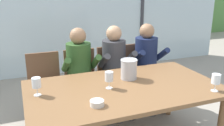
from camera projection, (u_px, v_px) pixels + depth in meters
ground at (96, 107)px, 3.64m from camera, size 14.00×14.00×0.00m
window_glass_panel at (67, 8)px, 4.79m from camera, size 7.16×0.03×2.60m
window_mullion_right at (142, 5)px, 5.33m from camera, size 0.06×0.06×2.60m
hillside_vineyard at (46, 15)px, 8.25m from camera, size 13.16×2.40×1.56m
dining_table at (124, 93)px, 2.55m from camera, size 1.96×1.12×0.72m
chair_near_curtain at (45, 82)px, 3.21m from camera, size 0.45×0.45×0.88m
chair_left_of_center at (81, 77)px, 3.38m from camera, size 0.47×0.47×0.88m
chair_center at (114, 73)px, 3.55m from camera, size 0.46×0.46×0.88m
chair_right_of_center at (140, 69)px, 3.71m from camera, size 0.45×0.45×0.88m
person_olive_shirt at (81, 68)px, 3.20m from camera, size 0.46×0.61×1.20m
person_charcoal_jacket at (116, 64)px, 3.37m from camera, size 0.47×0.61×1.20m
person_navy_polo at (148, 60)px, 3.54m from camera, size 0.46×0.61×1.20m
ice_bucket_primary at (129, 69)px, 2.72m from camera, size 0.19×0.19×0.22m
tasting_bowl at (97, 103)px, 2.12m from camera, size 0.12×0.12×0.05m
wine_glass_by_left_taster at (36, 84)px, 2.30m from camera, size 0.08×0.08×0.17m
wine_glass_near_bucket at (109, 77)px, 2.46m from camera, size 0.08×0.08×0.17m
wine_glass_center_pour at (216, 80)px, 2.39m from camera, size 0.08×0.08×0.17m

